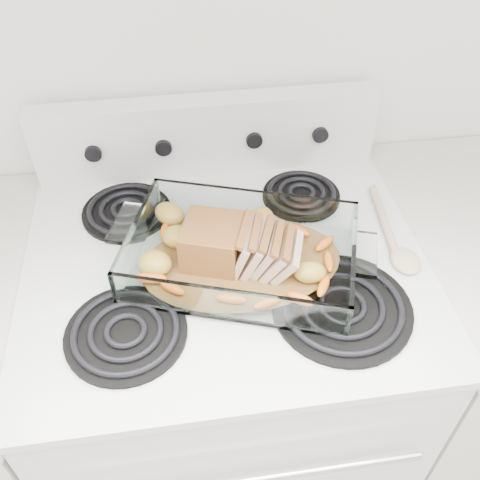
{
  "coord_description": "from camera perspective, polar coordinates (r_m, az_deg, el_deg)",
  "views": [
    {
      "loc": [
        -0.08,
        0.93,
        1.69
      ],
      "look_at": [
        0.03,
        1.64,
        0.99
      ],
      "focal_mm": 40.0,
      "sensor_mm": 36.0,
      "label": 1
    }
  ],
  "objects": [
    {
      "name": "roast_vegetables",
      "position": [
        1.02,
        -0.34,
        -0.26
      ],
      "size": [
        0.35,
        0.19,
        0.04
      ],
      "rotation": [
        0.0,
        0.0,
        -0.37
      ],
      "color": "#F95E0E",
      "rests_on": "baking_dish"
    },
    {
      "name": "pork_roast",
      "position": [
        0.98,
        -1.05,
        -0.89
      ],
      "size": [
        0.22,
        0.11,
        0.09
      ],
      "rotation": [
        0.0,
        0.0,
        -0.27
      ],
      "color": "brown",
      "rests_on": "baking_dish"
    },
    {
      "name": "electric_range",
      "position": [
        1.41,
        -1.25,
        -14.72
      ],
      "size": [
        0.78,
        0.7,
        1.12
      ],
      "color": "silver",
      "rests_on": "ground"
    },
    {
      "name": "wooden_spoon",
      "position": [
        1.11,
        16.24,
        -0.18
      ],
      "size": [
        0.06,
        0.26,
        0.02
      ],
      "rotation": [
        0.0,
        0.0,
        -0.1
      ],
      "color": "beige",
      "rests_on": "electric_range"
    },
    {
      "name": "baking_dish",
      "position": [
        1.01,
        0.17,
        -1.9
      ],
      "size": [
        0.41,
        0.27,
        0.08
      ],
      "rotation": [
        0.0,
        0.0,
        -0.33
      ],
      "color": "white",
      "rests_on": "electric_range"
    },
    {
      "name": "counter_right",
      "position": [
        1.6,
        23.54,
        -10.9
      ],
      "size": [
        0.58,
        0.68,
        0.93
      ],
      "color": "silver",
      "rests_on": "ground"
    }
  ]
}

